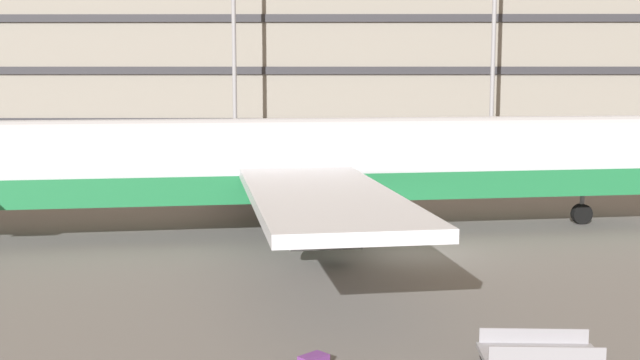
% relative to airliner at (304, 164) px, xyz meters
% --- Properties ---
extents(ground_plane, '(600.00, 600.00, 0.00)m').
position_rel_airliner_xyz_m(ground_plane, '(4.19, -3.83, -2.89)').
color(ground_plane, slate).
extents(terminal_structure, '(139.65, 18.35, 18.91)m').
position_rel_airliner_xyz_m(terminal_structure, '(4.19, 49.68, 6.56)').
color(terminal_structure, gray).
rests_on(terminal_structure, ground_plane).
extents(airliner, '(37.45, 30.49, 10.09)m').
position_rel_airliner_xyz_m(airliner, '(0.00, 0.00, 0.00)').
color(airliner, silver).
rests_on(airliner, ground_plane).
extents(light_mast_left, '(1.80, 0.50, 20.66)m').
position_rel_airliner_xyz_m(light_mast_left, '(-6.77, 33.85, 9.11)').
color(light_mast_left, gray).
rests_on(light_mast_left, ground_plane).
extents(baggage_cart, '(3.32, 1.37, 0.82)m').
position_rel_airliner_xyz_m(baggage_cart, '(5.66, -15.98, -2.46)').
color(baggage_cart, gray).
rests_on(baggage_cart, ground_plane).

